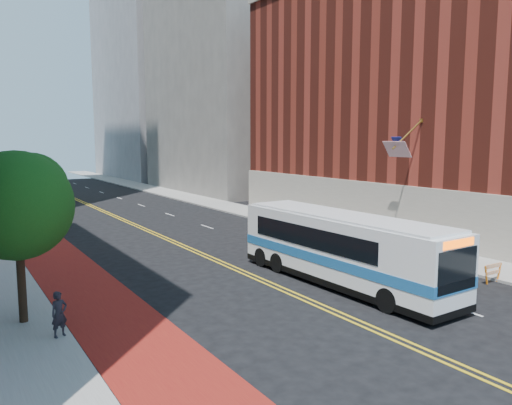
{
  "coord_description": "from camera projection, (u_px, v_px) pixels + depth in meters",
  "views": [
    {
      "loc": [
        -13.67,
        -14.77,
        7.26
      ],
      "look_at": [
        0.76,
        8.0,
        3.82
      ],
      "focal_mm": 35.0,
      "sensor_mm": 36.0,
      "label": 1
    }
  ],
  "objects": [
    {
      "name": "pedestrian",
      "position": [
        59.0,
        314.0,
        17.98
      ],
      "size": [
        0.71,
        0.57,
        1.68
      ],
      "primitive_type": "imported",
      "rotation": [
        0.0,
        0.0,
        0.32
      ],
      "color": "black",
      "rests_on": "sidewalk_left"
    },
    {
      "name": "midrise_right_near",
      "position": [
        237.0,
        48.0,
        70.45
      ],
      "size": [
        18.0,
        26.0,
        40.0
      ],
      "primitive_type": "cube",
      "color": "slate",
      "rests_on": "ground"
    },
    {
      "name": "center_line_inner",
      "position": [
        119.0,
        219.0,
        45.59
      ],
      "size": [
        0.14,
        140.0,
        0.01
      ],
      "primitive_type": "cube",
      "color": "gold",
      "rests_on": "ground"
    },
    {
      "name": "transit_bus",
      "position": [
        340.0,
        248.0,
        24.97
      ],
      "size": [
        3.19,
        13.03,
        3.56
      ],
      "rotation": [
        0.0,
        0.0,
        0.03
      ],
      "color": "white",
      "rests_on": "ground"
    },
    {
      "name": "center_line_outer",
      "position": [
        123.0,
        219.0,
        45.78
      ],
      "size": [
        0.14,
        140.0,
        0.01
      ],
      "primitive_type": "cube",
      "color": "gold",
      "rests_on": "ground"
    },
    {
      "name": "car_b",
      "position": [
        55.0,
        217.0,
        42.54
      ],
      "size": [
        1.91,
        4.09,
        1.3
      ],
      "primitive_type": "imported",
      "rotation": [
        0.0,
        0.0,
        -0.14
      ],
      "color": "black",
      "rests_on": "ground"
    },
    {
      "name": "ground",
      "position": [
        344.0,
        316.0,
        20.55
      ],
      "size": [
        160.0,
        160.0,
        0.0
      ],
      "primitive_type": "plane",
      "color": "black",
      "rests_on": "ground"
    },
    {
      "name": "lane_dashes",
      "position": [
        141.0,
        205.0,
        54.94
      ],
      "size": [
        0.14,
        98.2,
        0.01
      ],
      "color": "silver",
      "rests_on": "ground"
    },
    {
      "name": "midrise_right_far",
      "position": [
        163.0,
        32.0,
        95.17
      ],
      "size": [
        20.0,
        28.0,
        55.0
      ],
      "primitive_type": "cube",
      "color": "gray",
      "rests_on": "ground"
    },
    {
      "name": "construction_barriers",
      "position": [
        430.0,
        255.0,
        28.44
      ],
      "size": [
        1.42,
        10.91,
        1.0
      ],
      "color": "orange",
      "rests_on": "ground"
    },
    {
      "name": "car_a",
      "position": [
        22.0,
        225.0,
        38.25
      ],
      "size": [
        3.17,
        4.61,
        1.46
      ],
      "primitive_type": "imported",
      "rotation": [
        0.0,
        0.0,
        -0.37
      ],
      "color": "black",
      "rests_on": "ground"
    },
    {
      "name": "street_tree",
      "position": [
        18.0,
        201.0,
        19.02
      ],
      "size": [
        4.2,
        4.2,
        6.7
      ],
      "color": "black",
      "rests_on": "sidewalk_left"
    },
    {
      "name": "brick_building",
      "position": [
        448.0,
        94.0,
        40.87
      ],
      "size": [
        18.73,
        36.0,
        22.0
      ],
      "color": "maroon",
      "rests_on": "ground"
    },
    {
      "name": "bus_lane_paint",
      "position": [
        24.0,
        227.0,
        41.39
      ],
      "size": [
        3.6,
        140.0,
        0.01
      ],
      "primitive_type": "cube",
      "color": "maroon",
      "rests_on": "ground"
    },
    {
      "name": "sidewalk_right",
      "position": [
        234.0,
        208.0,
        52.05
      ],
      "size": [
        4.0,
        140.0,
        0.15
      ],
      "primitive_type": "cube",
      "color": "gray",
      "rests_on": "ground"
    },
    {
      "name": "car_c",
      "position": [
        17.0,
        204.0,
        50.92
      ],
      "size": [
        2.96,
        5.14,
        1.4
      ],
      "primitive_type": "imported",
      "rotation": [
        0.0,
        0.0,
        -0.22
      ],
      "color": "black",
      "rests_on": "ground"
    }
  ]
}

